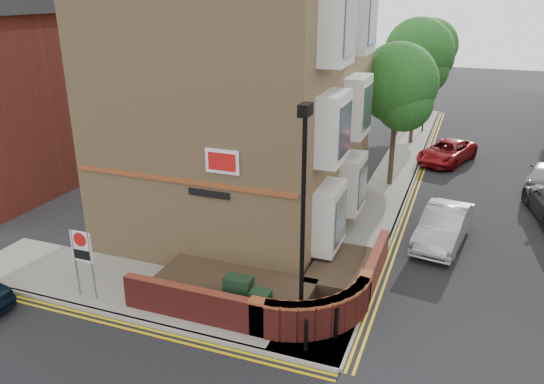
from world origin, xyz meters
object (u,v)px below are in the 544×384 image
(silver_car_near, at_px, (443,226))
(lamppost, at_px, (303,223))
(zone_sign, at_px, (82,252))
(utility_cabinet_large, at_px, (239,296))

(silver_car_near, bearing_deg, lamppost, -105.82)
(zone_sign, relative_size, silver_car_near, 0.52)
(lamppost, xyz_separation_m, utility_cabinet_large, (-1.90, 0.10, -2.62))
(utility_cabinet_large, height_order, silver_car_near, silver_car_near)
(lamppost, distance_m, zone_sign, 6.85)
(utility_cabinet_large, relative_size, silver_car_near, 0.28)
(utility_cabinet_large, bearing_deg, silver_car_near, 54.22)
(lamppost, height_order, utility_cabinet_large, lamppost)
(lamppost, distance_m, silver_car_near, 8.36)
(zone_sign, xyz_separation_m, silver_car_near, (9.84, 7.94, -0.95))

